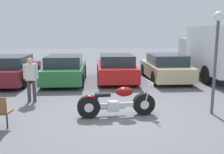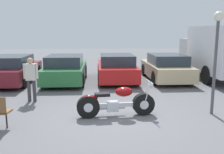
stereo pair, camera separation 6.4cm
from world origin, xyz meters
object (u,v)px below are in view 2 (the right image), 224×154
at_px(motorcycle, 116,102).
at_px(lamp_post, 217,43).
at_px(delivery_truck, 218,51).
at_px(person_standing, 31,76).
at_px(parked_car_champagne, 166,68).
at_px(parked_car_red, 117,68).
at_px(parked_car_maroon, 13,70).
at_px(parked_car_green, 66,69).

relative_size(motorcycle, lamp_post, 0.76).
xyz_separation_m(delivery_truck, person_standing, (-8.62, -3.69, -0.59)).
height_order(delivery_truck, person_standing, delivery_truck).
height_order(parked_car_champagne, person_standing, person_standing).
height_order(parked_car_red, lamp_post, lamp_post).
height_order(parked_car_red, person_standing, person_standing).
xyz_separation_m(lamp_post, person_standing, (-5.89, 1.74, -1.24)).
xyz_separation_m(parked_car_red, person_standing, (-3.36, -3.80, 0.28)).
distance_m(parked_car_maroon, delivery_truck, 10.45).
relative_size(parked_car_champagne, delivery_truck, 0.76).
xyz_separation_m(parked_car_green, parked_car_champagne, (5.15, 0.23, 0.00)).
bearing_deg(delivery_truck, parked_car_green, -178.77).
xyz_separation_m(parked_car_green, person_standing, (-0.78, -3.52, 0.28)).
distance_m(parked_car_champagne, lamp_post, 5.70).
bearing_deg(delivery_truck, lamp_post, -116.74).
relative_size(parked_car_green, parked_car_champagne, 1.00).
bearing_deg(person_standing, parked_car_red, 48.50).
bearing_deg(parked_car_maroon, lamp_post, -34.05).
bearing_deg(parked_car_champagne, lamp_post, -90.52).
distance_m(parked_car_champagne, delivery_truck, 2.82).
bearing_deg(delivery_truck, parked_car_red, 178.84).
relative_size(parked_car_maroon, parked_car_green, 1.00).
bearing_deg(motorcycle, parked_car_red, 85.40).
distance_m(parked_car_maroon, parked_car_green, 2.58).
bearing_deg(motorcycle, parked_car_green, 111.86).
bearing_deg(parked_car_red, parked_car_green, -173.90).
bearing_deg(parked_car_champagne, parked_car_red, 179.07).
height_order(motorcycle, lamp_post, lamp_post).
bearing_deg(parked_car_green, lamp_post, -45.85).
xyz_separation_m(motorcycle, person_standing, (-2.91, 1.78, 0.51)).
bearing_deg(parked_car_green, person_standing, -102.53).
xyz_separation_m(parked_car_maroon, parked_car_champagne, (7.73, 0.30, 0.00)).
xyz_separation_m(parked_car_red, delivery_truck, (5.26, -0.11, 0.87)).
relative_size(delivery_truck, person_standing, 3.56).
distance_m(parked_car_green, delivery_truck, 7.89).
distance_m(delivery_truck, lamp_post, 6.11).
relative_size(parked_car_green, delivery_truck, 0.76).
relative_size(parked_car_maroon, lamp_post, 1.40).
relative_size(lamp_post, person_standing, 1.94).
distance_m(parked_car_maroon, lamp_post, 9.39).
distance_m(parked_car_green, parked_car_red, 2.59).
xyz_separation_m(parked_car_maroon, delivery_truck, (10.41, 0.24, 0.87)).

